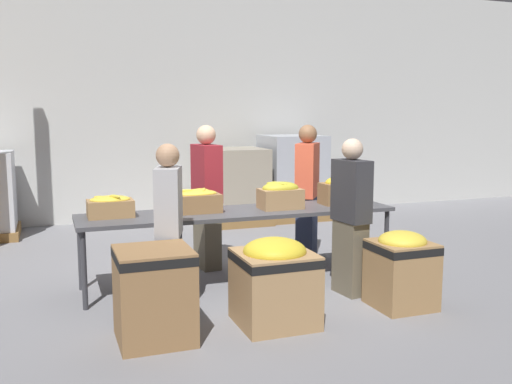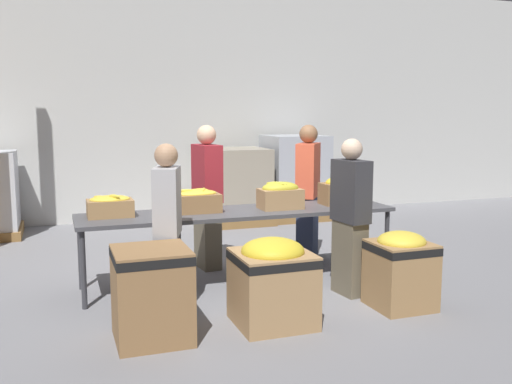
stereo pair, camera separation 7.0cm
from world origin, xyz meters
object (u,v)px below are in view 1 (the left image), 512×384
banana_box_2 (280,195)px  volunteer_0 (307,194)px  volunteer_1 (351,218)px  pallet_stack_1 (292,178)px  banana_box_3 (342,190)px  donation_bin_0 (154,291)px  volunteer_3 (169,231)px  banana_box_1 (196,201)px  donation_bin_1 (275,279)px  banana_box_0 (110,206)px  pallet_stack_2 (234,186)px  sorting_table (239,215)px  volunteer_2 (207,198)px  donation_bin_2 (401,267)px

banana_box_2 → volunteer_0: volunteer_0 is taller
volunteer_1 → pallet_stack_1: volunteer_1 is taller
banana_box_3 → donation_bin_0: 2.71m
donation_bin_0 → volunteer_3: bearing=65.8°
banana_box_1 → donation_bin_1: (0.35, -1.30, -0.50)m
banana_box_0 → pallet_stack_2: pallet_stack_2 is taller
sorting_table → pallet_stack_1: size_ratio=2.35×
banana_box_0 → volunteer_0: (2.36, 0.53, -0.06)m
banana_box_3 → volunteer_0: 0.62m
banana_box_0 → volunteer_1: 2.35m
volunteer_0 → sorting_table: bearing=-24.2°
banana_box_2 → volunteer_1: (0.46, -0.70, -0.15)m
volunteer_0 → volunteer_2: volunteer_2 is taller
volunteer_1 → donation_bin_1: bearing=109.8°
sorting_table → banana_box_0: 1.31m
donation_bin_2 → banana_box_0: bearing=151.6°
pallet_stack_2 → volunteer_3: bearing=-115.4°
sorting_table → donation_bin_2: size_ratio=4.63×
banana_box_0 → volunteer_2: bearing=27.5°
volunteer_2 → pallet_stack_2: 2.75m
donation_bin_1 → donation_bin_2: (1.26, 0.00, -0.01)m
donation_bin_1 → donation_bin_2: donation_bin_1 is taller
banana_box_1 → donation_bin_2: size_ratio=0.70×
donation_bin_0 → pallet_stack_2: (2.08, 4.41, 0.20)m
banana_box_2 → pallet_stack_2: bearing=80.8°
banana_box_1 → donation_bin_2: banana_box_1 is taller
banana_box_2 → volunteer_1: 0.85m
volunteer_1 → volunteer_3: size_ratio=1.01×
sorting_table → volunteer_1: (0.91, -0.72, 0.04)m
banana_box_2 → volunteer_1: volunteer_1 is taller
banana_box_3 → volunteer_0: size_ratio=0.30×
banana_box_2 → donation_bin_0: banana_box_2 is taller
volunteer_2 → donation_bin_0: 2.18m
sorting_table → volunteer_1: size_ratio=2.14×
banana_box_2 → volunteer_3: (-1.33, -0.69, -0.16)m
volunteer_3 → pallet_stack_2: 4.31m
donation_bin_1 → volunteer_0: bearing=57.8°
banana_box_1 → pallet_stack_2: (1.42, 3.11, -0.29)m
volunteer_0 → volunteer_1: 1.35m
volunteer_0 → volunteer_3: volunteer_0 is taller
banana_box_3 → banana_box_2: bearing=-175.9°
banana_box_3 → volunteer_1: 0.83m
volunteer_3 → donation_bin_2: (2.04, -0.51, -0.38)m
volunteer_2 → volunteer_3: volunteer_2 is taller
banana_box_1 → banana_box_0: bearing=178.1°
banana_box_0 → banana_box_2: (1.75, -0.12, 0.04)m
volunteer_0 → donation_bin_1: size_ratio=2.21×
banana_box_3 → pallet_stack_2: 3.17m
banana_box_0 → volunteer_3: 0.92m
banana_box_2 → pallet_stack_1: bearing=64.3°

